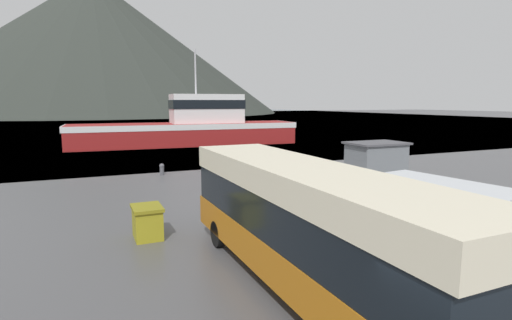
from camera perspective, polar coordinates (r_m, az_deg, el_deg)
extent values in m
plane|color=slate|center=(148.22, -21.72, 5.80)|extent=(240.00, 240.00, 0.00)
cone|color=#2D332D|center=(200.73, -22.09, 14.89)|extent=(163.59, 163.59, 60.15)
cube|color=#B26614|center=(10.86, 6.85, -13.22)|extent=(2.53, 11.12, 1.00)
cube|color=black|center=(10.51, 6.95, -7.80)|extent=(2.48, 10.90, 1.14)
cube|color=beige|center=(10.30, 7.04, -2.84)|extent=(2.53, 11.12, 0.71)
cube|color=black|center=(15.46, -3.75, -3.30)|extent=(2.12, 0.08, 1.54)
cylinder|color=black|center=(13.94, -5.38, -10.44)|extent=(0.31, 0.90, 0.90)
cylinder|color=black|center=(14.71, 2.52, -9.40)|extent=(0.31, 0.90, 0.90)
cube|color=silver|center=(12.90, 24.64, -7.96)|extent=(2.74, 4.46, 2.25)
cube|color=silver|center=(14.83, 14.82, -7.44)|extent=(2.41, 2.09, 1.24)
cube|color=black|center=(14.02, 17.57, -4.19)|extent=(1.84, 0.32, 0.79)
cylinder|color=black|center=(14.18, 12.65, -10.71)|extent=(0.32, 0.72, 0.70)
cylinder|color=black|center=(15.55, 17.91, -9.21)|extent=(0.32, 0.72, 0.70)
cylinder|color=black|center=(12.00, 25.52, -14.94)|extent=(0.32, 0.72, 0.70)
cylinder|color=black|center=(13.59, 30.15, -12.52)|extent=(0.32, 0.72, 0.70)
cube|color=maroon|center=(46.76, -10.04, 3.66)|extent=(25.58, 6.79, 2.51)
cube|color=white|center=(46.70, -10.07, 4.81)|extent=(25.84, 6.86, 0.63)
cube|color=white|center=(47.15, -7.08, 7.30)|extent=(8.29, 4.25, 3.30)
cube|color=black|center=(47.14, -7.09, 7.90)|extent=(8.46, 4.37, 0.99)
cylinder|color=#B2B2B7|center=(47.00, -8.65, 12.37)|extent=(0.20, 0.20, 5.06)
cube|color=olive|center=(15.20, -15.24, -8.77)|extent=(0.95, 1.24, 1.07)
cube|color=olive|center=(15.04, -15.33, -6.60)|extent=(1.05, 1.36, 0.12)
cube|color=slate|center=(25.89, 16.74, -0.39)|extent=(3.18, 2.23, 2.34)
cube|color=#4C4C51|center=(25.74, 16.85, 2.32)|extent=(3.50, 2.45, 0.12)
cube|color=#19234C|center=(50.76, -0.86, 3.21)|extent=(1.71, 6.82, 0.85)
cylinder|color=#4C4C51|center=(27.91, -13.29, -1.54)|extent=(0.29, 0.29, 0.53)
sphere|color=#4C4C51|center=(27.85, -13.32, -0.83)|extent=(0.34, 0.34, 0.34)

